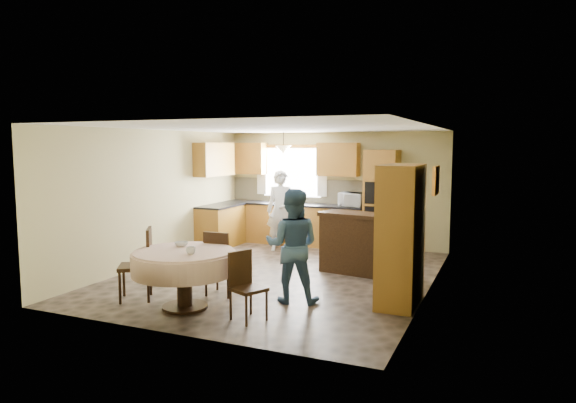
# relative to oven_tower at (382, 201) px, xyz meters

# --- Properties ---
(floor) EXTENTS (5.00, 6.00, 0.01)m
(floor) POSITION_rel_oven_tower_xyz_m (-1.15, -2.69, -1.06)
(floor) COLOR brown
(floor) RESTS_ON ground
(ceiling) EXTENTS (5.00, 6.00, 0.01)m
(ceiling) POSITION_rel_oven_tower_xyz_m (-1.15, -2.69, 1.44)
(ceiling) COLOR white
(ceiling) RESTS_ON wall_back
(wall_back) EXTENTS (5.00, 0.02, 2.50)m
(wall_back) POSITION_rel_oven_tower_xyz_m (-1.15, 0.31, 0.19)
(wall_back) COLOR tan
(wall_back) RESTS_ON floor
(wall_front) EXTENTS (5.00, 0.02, 2.50)m
(wall_front) POSITION_rel_oven_tower_xyz_m (-1.15, -5.69, 0.19)
(wall_front) COLOR tan
(wall_front) RESTS_ON floor
(wall_left) EXTENTS (0.02, 6.00, 2.50)m
(wall_left) POSITION_rel_oven_tower_xyz_m (-3.65, -2.69, 0.19)
(wall_left) COLOR tan
(wall_left) RESTS_ON floor
(wall_right) EXTENTS (0.02, 6.00, 2.50)m
(wall_right) POSITION_rel_oven_tower_xyz_m (1.35, -2.69, 0.19)
(wall_right) COLOR tan
(wall_right) RESTS_ON floor
(window) EXTENTS (1.40, 0.03, 1.10)m
(window) POSITION_rel_oven_tower_xyz_m (-2.15, 0.29, 0.54)
(window) COLOR white
(window) RESTS_ON wall_back
(curtain_left) EXTENTS (0.22, 0.02, 1.15)m
(curtain_left) POSITION_rel_oven_tower_xyz_m (-2.90, 0.24, 0.59)
(curtain_left) COLOR white
(curtain_left) RESTS_ON wall_back
(curtain_right) EXTENTS (0.22, 0.02, 1.15)m
(curtain_right) POSITION_rel_oven_tower_xyz_m (-1.40, 0.24, 0.59)
(curtain_right) COLOR white
(curtain_right) RESTS_ON wall_back
(base_cab_back) EXTENTS (3.30, 0.60, 0.88)m
(base_cab_back) POSITION_rel_oven_tower_xyz_m (-2.00, 0.01, -0.62)
(base_cab_back) COLOR #A86E2C
(base_cab_back) RESTS_ON floor
(counter_back) EXTENTS (3.30, 0.64, 0.04)m
(counter_back) POSITION_rel_oven_tower_xyz_m (-2.00, 0.01, -0.16)
(counter_back) COLOR black
(counter_back) RESTS_ON base_cab_back
(base_cab_left) EXTENTS (0.60, 1.20, 0.88)m
(base_cab_left) POSITION_rel_oven_tower_xyz_m (-3.35, -0.89, -0.62)
(base_cab_left) COLOR #A86E2C
(base_cab_left) RESTS_ON floor
(counter_left) EXTENTS (0.64, 1.20, 0.04)m
(counter_left) POSITION_rel_oven_tower_xyz_m (-3.35, -0.89, -0.16)
(counter_left) COLOR black
(counter_left) RESTS_ON base_cab_left
(backsplash) EXTENTS (3.30, 0.02, 0.55)m
(backsplash) POSITION_rel_oven_tower_xyz_m (-2.00, 0.30, 0.12)
(backsplash) COLOR tan
(backsplash) RESTS_ON wall_back
(wall_cab_left) EXTENTS (0.85, 0.33, 0.72)m
(wall_cab_left) POSITION_rel_oven_tower_xyz_m (-3.20, 0.15, 0.85)
(wall_cab_left) COLOR #BA862E
(wall_cab_left) RESTS_ON wall_back
(wall_cab_right) EXTENTS (0.90, 0.33, 0.72)m
(wall_cab_right) POSITION_rel_oven_tower_xyz_m (-1.00, 0.15, 0.85)
(wall_cab_right) COLOR #BA862E
(wall_cab_right) RESTS_ON wall_back
(wall_cab_side) EXTENTS (0.33, 1.20, 0.72)m
(wall_cab_side) POSITION_rel_oven_tower_xyz_m (-3.48, -0.89, 0.85)
(wall_cab_side) COLOR #BA862E
(wall_cab_side) RESTS_ON wall_left
(oven_tower) EXTENTS (0.66, 0.62, 2.12)m
(oven_tower) POSITION_rel_oven_tower_xyz_m (0.00, 0.00, 0.00)
(oven_tower) COLOR #A86E2C
(oven_tower) RESTS_ON floor
(oven_upper) EXTENTS (0.56, 0.01, 0.45)m
(oven_upper) POSITION_rel_oven_tower_xyz_m (0.00, -0.31, 0.19)
(oven_upper) COLOR black
(oven_upper) RESTS_ON oven_tower
(oven_lower) EXTENTS (0.56, 0.01, 0.45)m
(oven_lower) POSITION_rel_oven_tower_xyz_m (0.00, -0.31, -0.31)
(oven_lower) COLOR black
(oven_lower) RESTS_ON oven_tower
(pendant) EXTENTS (0.36, 0.36, 0.18)m
(pendant) POSITION_rel_oven_tower_xyz_m (-2.15, -0.19, 1.06)
(pendant) COLOR beige
(pendant) RESTS_ON ceiling
(sideboard) EXTENTS (1.45, 0.77, 0.99)m
(sideboard) POSITION_rel_oven_tower_xyz_m (0.10, -2.02, -0.57)
(sideboard) COLOR #34200E
(sideboard) RESTS_ON floor
(space_heater) EXTENTS (0.44, 0.38, 0.51)m
(space_heater) POSITION_rel_oven_tower_xyz_m (0.68, -2.50, -0.81)
(space_heater) COLOR black
(space_heater) RESTS_ON floor
(cupboard) EXTENTS (0.51, 1.02, 1.95)m
(cupboard) POSITION_rel_oven_tower_xyz_m (1.07, -3.48, -0.08)
(cupboard) COLOR #A86E2C
(cupboard) RESTS_ON floor
(dining_table) EXTENTS (1.40, 1.40, 0.80)m
(dining_table) POSITION_rel_oven_tower_xyz_m (-1.58, -4.83, -0.44)
(dining_table) COLOR #34200E
(dining_table) RESTS_ON floor
(chair_left) EXTENTS (0.62, 0.62, 1.04)m
(chair_left) POSITION_rel_oven_tower_xyz_m (-2.39, -4.72, -0.49)
(chair_left) COLOR #34200E
(chair_left) RESTS_ON floor
(chair_back) EXTENTS (0.45, 0.45, 0.96)m
(chair_back) POSITION_rel_oven_tower_xyz_m (-1.45, -4.12, -0.53)
(chair_back) COLOR #34200E
(chair_back) RESTS_ON floor
(chair_right) EXTENTS (0.50, 0.50, 0.87)m
(chair_right) POSITION_rel_oven_tower_xyz_m (-0.62, -4.89, -0.58)
(chair_right) COLOR #34200E
(chair_right) RESTS_ON floor
(framed_picture) EXTENTS (0.06, 0.57, 0.47)m
(framed_picture) POSITION_rel_oven_tower_xyz_m (1.32, -1.88, 0.58)
(framed_picture) COLOR gold
(framed_picture) RESTS_ON wall_right
(microwave) EXTENTS (0.58, 0.43, 0.29)m
(microwave) POSITION_rel_oven_tower_xyz_m (-0.62, -0.04, 0.01)
(microwave) COLOR silver
(microwave) RESTS_ON counter_back
(person_sink) EXTENTS (0.73, 0.61, 1.69)m
(person_sink) POSITION_rel_oven_tower_xyz_m (-1.96, -0.74, -0.21)
(person_sink) COLOR silver
(person_sink) RESTS_ON floor
(person_dining) EXTENTS (0.91, 0.78, 1.61)m
(person_dining) POSITION_rel_oven_tower_xyz_m (-0.35, -3.97, -0.25)
(person_dining) COLOR #395A7D
(person_dining) RESTS_ON floor
(bowl_sideboard) EXTENTS (0.26, 0.26, 0.05)m
(bowl_sideboard) POSITION_rel_oven_tower_xyz_m (-0.27, -2.02, -0.05)
(bowl_sideboard) COLOR #B2B2B2
(bowl_sideboard) RESTS_ON sideboard
(bottle_sideboard) EXTENTS (0.13, 0.13, 0.33)m
(bottle_sideboard) POSITION_rel_oven_tower_xyz_m (0.41, -2.02, 0.09)
(bottle_sideboard) COLOR silver
(bottle_sideboard) RESTS_ON sideboard
(cup_table) EXTENTS (0.14, 0.14, 0.10)m
(cup_table) POSITION_rel_oven_tower_xyz_m (-1.36, -4.99, -0.21)
(cup_table) COLOR #B2B2B2
(cup_table) RESTS_ON dining_table
(bowl_table) EXTENTS (0.22, 0.22, 0.06)m
(bowl_table) POSITION_rel_oven_tower_xyz_m (-1.79, -4.59, -0.23)
(bowl_table) COLOR #B2B2B2
(bowl_table) RESTS_ON dining_table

